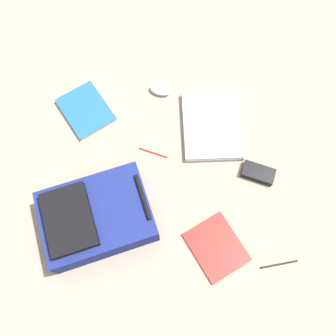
{
  "coord_description": "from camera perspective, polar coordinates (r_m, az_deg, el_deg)",
  "views": [
    {
      "loc": [
        0.49,
        0.04,
        1.42
      ],
      "look_at": [
        -0.05,
        0.04,
        0.02
      ],
      "focal_mm": 38.49,
      "sensor_mm": 36.0,
      "label": 1
    }
  ],
  "objects": [
    {
      "name": "pen_black",
      "position": [
        1.55,
        -2.37,
        2.44
      ],
      "size": [
        0.05,
        0.13,
        0.01
      ],
      "primitive_type": "cylinder",
      "rotation": [
        1.57,
        0.0,
        -0.32
      ],
      "color": "red",
      "rests_on": "ground_plane"
    },
    {
      "name": "pen_blue",
      "position": [
        1.49,
        17.15,
        -14.38
      ],
      "size": [
        0.04,
        0.15,
        0.01
      ],
      "primitive_type": "cylinder",
      "rotation": [
        1.57,
        0.0,
        0.2
      ],
      "color": "black",
      "rests_on": "ground_plane"
    },
    {
      "name": "backpack",
      "position": [
        1.41,
        -11.45,
        -7.64
      ],
      "size": [
        0.42,
        0.48,
        0.16
      ],
      "color": "navy",
      "rests_on": "ground_plane"
    },
    {
      "name": "ground_plane",
      "position": [
        1.5,
        -1.39,
        -2.02
      ],
      "size": [
        3.42,
        3.42,
        0.0
      ],
      "primitive_type": "plane",
      "color": "gray"
    },
    {
      "name": "book_red",
      "position": [
        1.67,
        -12.9,
        8.93
      ],
      "size": [
        0.3,
        0.29,
        0.02
      ],
      "color": "silver",
      "rests_on": "ground_plane"
    },
    {
      "name": "computer_mouse",
      "position": [
        1.68,
        -1.28,
        12.34
      ],
      "size": [
        0.09,
        0.11,
        0.03
      ],
      "primitive_type": "ellipsoid",
      "rotation": [
        0.0,
        0.0,
        -0.34
      ],
      "color": "silver",
      "rests_on": "ground_plane"
    },
    {
      "name": "book_blue",
      "position": [
        1.44,
        7.68,
        -12.29
      ],
      "size": [
        0.28,
        0.27,
        0.01
      ],
      "color": "silver",
      "rests_on": "ground_plane"
    },
    {
      "name": "power_brick",
      "position": [
        1.54,
        14.08,
        -0.76
      ],
      "size": [
        0.11,
        0.15,
        0.03
      ],
      "primitive_type": "cube",
      "rotation": [
        0.0,
        0.0,
        -0.33
      ],
      "color": "black",
      "rests_on": "ground_plane"
    },
    {
      "name": "laptop",
      "position": [
        1.6,
        6.92,
        6.7
      ],
      "size": [
        0.34,
        0.27,
        0.03
      ],
      "color": "#929296",
      "rests_on": "ground_plane"
    }
  ]
}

